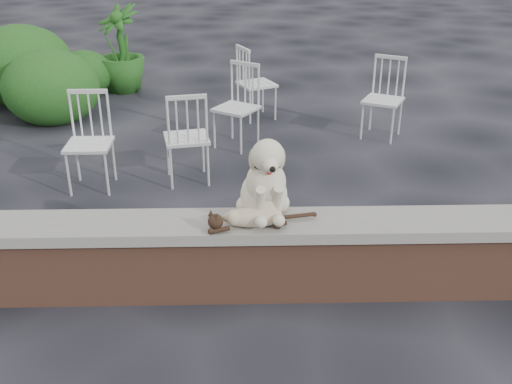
{
  "coord_description": "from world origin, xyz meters",
  "views": [
    {
      "loc": [
        0.1,
        -3.58,
        2.51
      ],
      "look_at": [
        0.19,
        0.2,
        0.7
      ],
      "focal_mm": 42.04,
      "sensor_mm": 36.0,
      "label": 1
    }
  ],
  "objects_px": {
    "chair_b": "(236,107)",
    "chair_e": "(257,83)",
    "cat": "(253,216)",
    "chair_a": "(89,143)",
    "chair_d": "(383,99)",
    "potted_plant_b": "(120,49)",
    "dog": "(264,175)",
    "chair_c": "(186,136)"
  },
  "relations": [
    {
      "from": "chair_b",
      "to": "chair_e",
      "type": "xyz_separation_m",
      "value": [
        0.26,
        1.02,
        0.0
      ]
    },
    {
      "from": "cat",
      "to": "chair_a",
      "type": "distance_m",
      "value": 2.43
    },
    {
      "from": "chair_b",
      "to": "chair_a",
      "type": "xyz_separation_m",
      "value": [
        -1.4,
        -1.1,
        0.0
      ]
    },
    {
      "from": "chair_d",
      "to": "chair_e",
      "type": "xyz_separation_m",
      "value": [
        -1.46,
        0.75,
        0.0
      ]
    },
    {
      "from": "chair_a",
      "to": "chair_d",
      "type": "bearing_deg",
      "value": 23.44
    },
    {
      "from": "chair_a",
      "to": "potted_plant_b",
      "type": "bearing_deg",
      "value": 94.83
    },
    {
      "from": "chair_e",
      "to": "potted_plant_b",
      "type": "xyz_separation_m",
      "value": [
        -1.96,
        1.34,
        0.16
      ]
    },
    {
      "from": "chair_a",
      "to": "potted_plant_b",
      "type": "relative_size",
      "value": 0.75
    },
    {
      "from": "cat",
      "to": "chair_b",
      "type": "height_order",
      "value": "chair_b"
    },
    {
      "from": "chair_d",
      "to": "chair_a",
      "type": "height_order",
      "value": "same"
    },
    {
      "from": "dog",
      "to": "chair_c",
      "type": "xyz_separation_m",
      "value": [
        -0.69,
        1.89,
        -0.42
      ]
    },
    {
      "from": "chair_b",
      "to": "chair_c",
      "type": "distance_m",
      "value": 1.06
    },
    {
      "from": "cat",
      "to": "chair_e",
      "type": "distance_m",
      "value": 4.01
    },
    {
      "from": "chair_a",
      "to": "dog",
      "type": "bearing_deg",
      "value": -47.39
    },
    {
      "from": "chair_b",
      "to": "chair_c",
      "type": "height_order",
      "value": "same"
    },
    {
      "from": "chair_b",
      "to": "chair_d",
      "type": "xyz_separation_m",
      "value": [
        1.72,
        0.27,
        0.0
      ]
    },
    {
      "from": "chair_b",
      "to": "dog",
      "type": "bearing_deg",
      "value": -52.49
    },
    {
      "from": "dog",
      "to": "chair_c",
      "type": "distance_m",
      "value": 2.05
    },
    {
      "from": "cat",
      "to": "dog",
      "type": "bearing_deg",
      "value": 53.8
    },
    {
      "from": "cat",
      "to": "chair_d",
      "type": "relative_size",
      "value": 0.94
    },
    {
      "from": "dog",
      "to": "cat",
      "type": "height_order",
      "value": "dog"
    },
    {
      "from": "chair_d",
      "to": "potted_plant_b",
      "type": "height_order",
      "value": "potted_plant_b"
    },
    {
      "from": "dog",
      "to": "cat",
      "type": "distance_m",
      "value": 0.29
    },
    {
      "from": "chair_e",
      "to": "cat",
      "type": "bearing_deg",
      "value": 153.33
    },
    {
      "from": "potted_plant_b",
      "to": "dog",
      "type": "bearing_deg",
      "value": -69.76
    },
    {
      "from": "chair_c",
      "to": "chair_a",
      "type": "distance_m",
      "value": 0.93
    },
    {
      "from": "chair_b",
      "to": "chair_a",
      "type": "bearing_deg",
      "value": -108.48
    },
    {
      "from": "dog",
      "to": "chair_e",
      "type": "distance_m",
      "value": 3.87
    },
    {
      "from": "chair_e",
      "to": "chair_a",
      "type": "bearing_deg",
      "value": 117.22
    },
    {
      "from": "dog",
      "to": "chair_b",
      "type": "distance_m",
      "value": 2.87
    },
    {
      "from": "chair_b",
      "to": "potted_plant_b",
      "type": "height_order",
      "value": "potted_plant_b"
    },
    {
      "from": "chair_a",
      "to": "potted_plant_b",
      "type": "distance_m",
      "value": 3.48
    },
    {
      "from": "dog",
      "to": "chair_e",
      "type": "relative_size",
      "value": 0.65
    },
    {
      "from": "chair_b",
      "to": "chair_e",
      "type": "height_order",
      "value": "same"
    },
    {
      "from": "cat",
      "to": "chair_a",
      "type": "bearing_deg",
      "value": 120.93
    },
    {
      "from": "chair_d",
      "to": "chair_a",
      "type": "bearing_deg",
      "value": -128.6
    },
    {
      "from": "chair_e",
      "to": "chair_a",
      "type": "relative_size",
      "value": 1.0
    },
    {
      "from": "dog",
      "to": "chair_c",
      "type": "height_order",
      "value": "dog"
    },
    {
      "from": "chair_c",
      "to": "chair_a",
      "type": "relative_size",
      "value": 1.0
    },
    {
      "from": "chair_b",
      "to": "chair_c",
      "type": "xyz_separation_m",
      "value": [
        -0.48,
        -0.94,
        0.0
      ]
    },
    {
      "from": "cat",
      "to": "potted_plant_b",
      "type": "bearing_deg",
      "value": 100.83
    },
    {
      "from": "cat",
      "to": "chair_b",
      "type": "bearing_deg",
      "value": 84.31
    }
  ]
}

